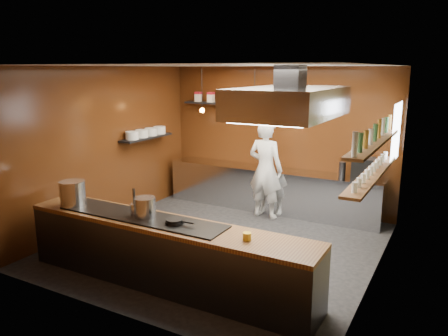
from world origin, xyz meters
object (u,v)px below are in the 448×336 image
Objects in this scene: espresso_machine at (363,169)px; stockpot_large at (73,193)px; chef at (265,169)px; extractor_hood at (290,102)px; stockpot_small at (145,207)px.

stockpot_large is at bearing -139.40° from espresso_machine.
espresso_machine is at bearing -162.00° from chef.
extractor_hood reaches higher than espresso_machine.
stockpot_small is (-1.62, -1.20, -1.43)m from extractor_hood.
chef is (-1.24, 2.11, -1.52)m from extractor_hood.
stockpot_large is 0.19× the size of chef.
extractor_hood reaches higher than chef.
chef is at bearing 120.38° from extractor_hood.
stockpot_small is 4.34m from espresso_machine.
extractor_hood is at bearing 36.67° from stockpot_small.
stockpot_small is 0.15× the size of chef.
chef is (0.38, 3.32, -0.09)m from stockpot_small.
espresso_machine is at bearing 47.70° from stockpot_large.
stockpot_large is at bearing -156.23° from extractor_hood.
espresso_machine is (2.19, 3.75, 0.03)m from stockpot_small.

